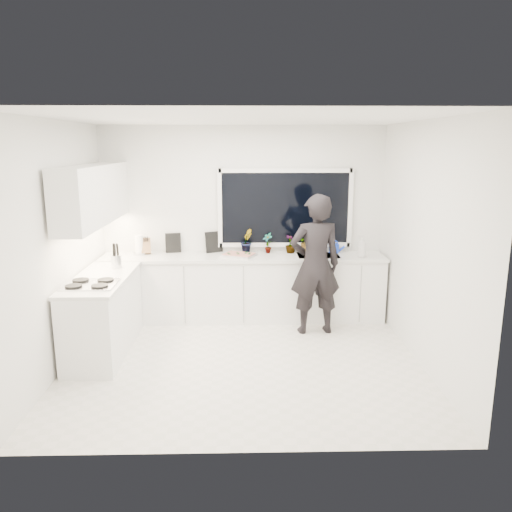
{
  "coord_description": "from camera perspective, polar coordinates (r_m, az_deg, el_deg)",
  "views": [
    {
      "loc": [
        0.01,
        -5.34,
        2.44
      ],
      "look_at": [
        0.15,
        0.4,
        1.15
      ],
      "focal_mm": 35.0,
      "sensor_mm": 36.0,
      "label": 1
    }
  ],
  "objects": [
    {
      "name": "wall_left",
      "position": [
        5.81,
        -21.74,
        0.95
      ],
      "size": [
        0.02,
        3.5,
        2.7
      ],
      "primitive_type": "cube",
      "color": "white",
      "rests_on": "ground"
    },
    {
      "name": "window",
      "position": [
        7.14,
        3.35,
        5.49
      ],
      "size": [
        1.8,
        0.02,
        1.0
      ],
      "primitive_type": "cube",
      "color": "black",
      "rests_on": "wall_back"
    },
    {
      "name": "paper_towel_roll",
      "position": [
        7.18,
        -13.21,
        1.17
      ],
      "size": [
        0.14,
        0.14,
        0.26
      ],
      "primitive_type": "cylinder",
      "rotation": [
        0.0,
        0.0,
        0.33
      ],
      "color": "white",
      "rests_on": "countertop_back"
    },
    {
      "name": "base_cabinets_back",
      "position": [
        7.08,
        -1.44,
        -3.75
      ],
      "size": [
        3.92,
        0.58,
        0.88
      ],
      "primitive_type": "cube",
      "color": "white",
      "rests_on": "floor"
    },
    {
      "name": "floor",
      "position": [
        5.87,
        -1.43,
        -11.99
      ],
      "size": [
        4.0,
        3.5,
        0.02
      ],
      "primitive_type": "cube",
      "color": "beige",
      "rests_on": "ground"
    },
    {
      "name": "herb_plants",
      "position": [
        7.11,
        3.58,
        1.61
      ],
      "size": [
        1.14,
        0.39,
        0.34
      ],
      "color": "#26662D",
      "rests_on": "countertop_back"
    },
    {
      "name": "wall_back",
      "position": [
        7.18,
        -1.48,
        3.94
      ],
      "size": [
        4.0,
        0.02,
        2.7
      ],
      "primitive_type": "cube",
      "color": "white",
      "rests_on": "ground"
    },
    {
      "name": "upper_cabinets",
      "position": [
        6.33,
        -18.07,
        6.7
      ],
      "size": [
        0.34,
        2.1,
        0.7
      ],
      "primitive_type": "cube",
      "color": "white",
      "rests_on": "wall_left"
    },
    {
      "name": "picture_frame_small",
      "position": [
        7.17,
        -4.85,
        1.61
      ],
      "size": [
        0.24,
        0.12,
        0.3
      ],
      "primitive_type": "cube",
      "rotation": [
        0.0,
        0.0,
        0.43
      ],
      "color": "black",
      "rests_on": "countertop_back"
    },
    {
      "name": "picture_frame_large",
      "position": [
        7.23,
        -9.45,
        1.5
      ],
      "size": [
        0.22,
        0.06,
        0.28
      ],
      "primitive_type": "cube",
      "rotation": [
        0.0,
        0.0,
        0.18
      ],
      "color": "black",
      "rests_on": "countertop_back"
    },
    {
      "name": "soap_bottles",
      "position": [
        6.97,
        12.03,
        0.99
      ],
      "size": [
        0.12,
        0.12,
        0.31
      ],
      "color": "#D8BF66",
      "rests_on": "countertop_back"
    },
    {
      "name": "sink",
      "position": [
        7.04,
        7.11,
        -0.31
      ],
      "size": [
        0.58,
        0.42,
        0.14
      ],
      "primitive_type": "cube",
      "color": "silver",
      "rests_on": "countertop_back"
    },
    {
      "name": "person",
      "position": [
        6.49,
        6.78,
        -1.0
      ],
      "size": [
        0.72,
        0.51,
        1.83
      ],
      "primitive_type": "imported",
      "rotation": [
        0.0,
        0.0,
        3.26
      ],
      "color": "black",
      "rests_on": "floor"
    },
    {
      "name": "watering_can",
      "position": [
        7.21,
        8.91,
        0.88
      ],
      "size": [
        0.16,
        0.16,
        0.13
      ],
      "primitive_type": "cylinder",
      "rotation": [
        0.0,
        0.0,
        -0.13
      ],
      "color": "blue",
      "rests_on": "countertop_back"
    },
    {
      "name": "base_cabinets_left",
      "position": [
        6.26,
        -17.02,
        -6.54
      ],
      "size": [
        0.58,
        1.6,
        0.88
      ],
      "primitive_type": "cube",
      "color": "white",
      "rests_on": "floor"
    },
    {
      "name": "ceiling",
      "position": [
        5.34,
        -1.59,
        15.56
      ],
      "size": [
        4.0,
        3.5,
        0.02
      ],
      "primitive_type": "cube",
      "color": "white",
      "rests_on": "wall_back"
    },
    {
      "name": "countertop_back",
      "position": [
        6.95,
        -1.47,
        -0.14
      ],
      "size": [
        3.94,
        0.62,
        0.04
      ],
      "primitive_type": "cube",
      "color": "silver",
      "rests_on": "base_cabinets_back"
    },
    {
      "name": "stovetop",
      "position": [
        5.8,
        -18.44,
        -3.04
      ],
      "size": [
        0.56,
        0.48,
        0.03
      ],
      "primitive_type": "cube",
      "color": "black",
      "rests_on": "countertop_left"
    },
    {
      "name": "wall_right",
      "position": [
        5.8,
        18.77,
        1.16
      ],
      "size": [
        0.02,
        3.5,
        2.7
      ],
      "primitive_type": "cube",
      "color": "white",
      "rests_on": "ground"
    },
    {
      "name": "faucet",
      "position": [
        7.2,
        6.91,
        1.29
      ],
      "size": [
        0.03,
        0.03,
        0.22
      ],
      "primitive_type": "cylinder",
      "color": "silver",
      "rests_on": "countertop_back"
    },
    {
      "name": "pizza",
      "position": [
        6.92,
        -1.96,
        0.25
      ],
      "size": [
        0.47,
        0.42,
        0.01
      ],
      "primitive_type": "cube",
      "rotation": [
        0.0,
        0.0,
        -0.42
      ],
      "color": "#AC3917",
      "rests_on": "pizza_tray"
    },
    {
      "name": "knife_block",
      "position": [
        7.21,
        -12.47,
        1.08
      ],
      "size": [
        0.15,
        0.12,
        0.22
      ],
      "primitive_type": "cube",
      "rotation": [
        0.0,
        0.0,
        0.21
      ],
      "color": "#A1684A",
      "rests_on": "countertop_back"
    },
    {
      "name": "countertop_left",
      "position": [
        6.13,
        -17.3,
        -2.47
      ],
      "size": [
        0.62,
        1.6,
        0.04
      ],
      "primitive_type": "cube",
      "color": "silver",
      "rests_on": "base_cabinets_left"
    },
    {
      "name": "utensil_crock",
      "position": [
        6.51,
        -15.67,
        -0.6
      ],
      "size": [
        0.14,
        0.14,
        0.16
      ],
      "primitive_type": "cylinder",
      "rotation": [
        0.0,
        0.0,
        0.06
      ],
      "color": "silver",
      "rests_on": "countertop_left"
    },
    {
      "name": "pizza_tray",
      "position": [
        6.92,
        -1.96,
        0.11
      ],
      "size": [
        0.52,
        0.47,
        0.03
      ],
      "primitive_type": "cube",
      "rotation": [
        0.0,
        0.0,
        -0.42
      ],
      "color": "silver",
      "rests_on": "countertop_back"
    }
  ]
}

